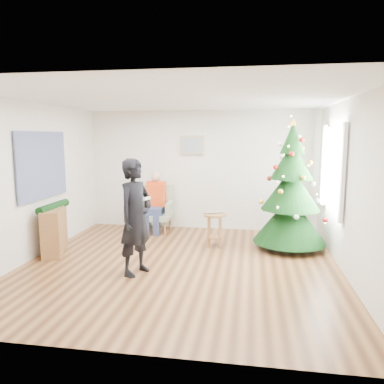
% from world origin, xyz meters
% --- Properties ---
extents(floor, '(5.00, 5.00, 0.00)m').
position_xyz_m(floor, '(0.00, 0.00, 0.00)').
color(floor, brown).
rests_on(floor, ground).
extents(ceiling, '(5.00, 5.00, 0.00)m').
position_xyz_m(ceiling, '(0.00, 0.00, 2.60)').
color(ceiling, white).
rests_on(ceiling, wall_back).
extents(wall_back, '(5.00, 0.00, 5.00)m').
position_xyz_m(wall_back, '(0.00, 2.50, 1.30)').
color(wall_back, silver).
rests_on(wall_back, floor).
extents(wall_front, '(5.00, 0.00, 5.00)m').
position_xyz_m(wall_front, '(0.00, -2.50, 1.30)').
color(wall_front, silver).
rests_on(wall_front, floor).
extents(wall_left, '(0.00, 5.00, 5.00)m').
position_xyz_m(wall_left, '(-2.50, 0.00, 1.30)').
color(wall_left, silver).
rests_on(wall_left, floor).
extents(wall_right, '(0.00, 5.00, 5.00)m').
position_xyz_m(wall_right, '(2.50, 0.00, 1.30)').
color(wall_right, silver).
rests_on(wall_right, floor).
extents(window_panel, '(0.04, 1.30, 1.40)m').
position_xyz_m(window_panel, '(2.47, 1.00, 1.50)').
color(window_panel, white).
rests_on(window_panel, wall_right).
extents(curtains, '(0.05, 1.75, 1.50)m').
position_xyz_m(curtains, '(2.44, 1.00, 1.50)').
color(curtains, white).
rests_on(curtains, wall_right).
extents(christmas_tree, '(1.31, 1.31, 2.37)m').
position_xyz_m(christmas_tree, '(1.80, 1.22, 1.07)').
color(christmas_tree, '#3F2816').
rests_on(christmas_tree, floor).
extents(stool, '(0.42, 0.42, 0.63)m').
position_xyz_m(stool, '(0.44, 1.11, 0.32)').
color(stool, brown).
rests_on(stool, floor).
extents(laptop, '(0.41, 0.37, 0.03)m').
position_xyz_m(laptop, '(0.44, 1.11, 0.64)').
color(laptop, silver).
rests_on(laptop, stool).
extents(armchair, '(0.76, 0.69, 0.98)m').
position_xyz_m(armchair, '(-0.93, 2.06, 0.36)').
color(armchair, gray).
rests_on(armchair, floor).
extents(seated_person, '(0.41, 0.59, 1.29)m').
position_xyz_m(seated_person, '(-0.93, 2.01, 0.66)').
color(seated_person, navy).
rests_on(seated_person, armchair).
extents(standing_man, '(0.62, 0.74, 1.73)m').
position_xyz_m(standing_man, '(-0.57, -0.44, 0.86)').
color(standing_man, black).
rests_on(standing_man, floor).
extents(game_controller, '(0.08, 0.13, 0.04)m').
position_xyz_m(game_controller, '(-0.39, -0.47, 1.15)').
color(game_controller, white).
rests_on(game_controller, standing_man).
extents(console, '(0.63, 1.04, 0.80)m').
position_xyz_m(console, '(-2.33, 0.34, 0.40)').
color(console, brown).
rests_on(console, floor).
extents(garland, '(0.14, 0.90, 0.14)m').
position_xyz_m(garland, '(-2.33, 0.34, 0.82)').
color(garland, black).
rests_on(garland, console).
extents(tapestry, '(0.03, 1.50, 1.15)m').
position_xyz_m(tapestry, '(-2.46, 0.30, 1.55)').
color(tapestry, black).
rests_on(tapestry, wall_left).
extents(framed_picture, '(0.52, 0.05, 0.42)m').
position_xyz_m(framed_picture, '(-0.20, 2.46, 1.85)').
color(framed_picture, tan).
rests_on(framed_picture, wall_back).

